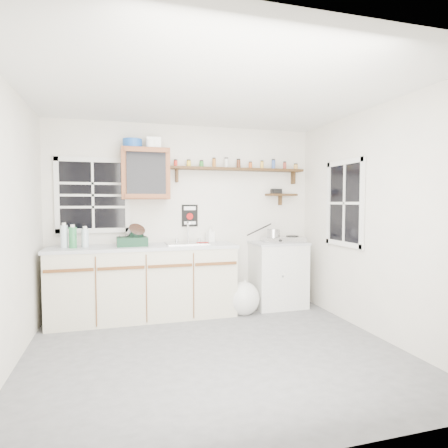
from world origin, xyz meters
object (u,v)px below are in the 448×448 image
at_px(upper_cabinet, 145,174).
at_px(dish_rack, 133,239).
at_px(right_cabinet, 278,274).
at_px(hotplate, 283,239).
at_px(spice_shelf, 239,169).
at_px(main_cabinet, 145,282).

distance_m(upper_cabinet, dish_rack, 0.85).
bearing_deg(dish_rack, right_cabinet, -0.30).
bearing_deg(hotplate, spice_shelf, 168.33).
height_order(spice_shelf, hotplate, spice_shelf).
xyz_separation_m(main_cabinet, right_cabinet, (1.83, 0.03, -0.01)).
bearing_deg(upper_cabinet, main_cabinet, -103.68).
bearing_deg(main_cabinet, spice_shelf, 9.23).
bearing_deg(spice_shelf, dish_rack, -171.29).
height_order(dish_rack, hotplate, dish_rack).
relative_size(upper_cabinet, spice_shelf, 0.34).
relative_size(right_cabinet, hotplate, 1.49).
height_order(upper_cabinet, hotplate, upper_cabinet).
bearing_deg(right_cabinet, dish_rack, -179.02).
height_order(upper_cabinet, spice_shelf, upper_cabinet).
relative_size(main_cabinet, hotplate, 3.77).
xyz_separation_m(spice_shelf, dish_rack, (-1.44, -0.22, -0.92)).
relative_size(right_cabinet, upper_cabinet, 1.40).
height_order(upper_cabinet, dish_rack, upper_cabinet).
bearing_deg(dish_rack, upper_cabinet, 40.85).
relative_size(right_cabinet, spice_shelf, 0.48).
height_order(main_cabinet, right_cabinet, main_cabinet).
bearing_deg(dish_rack, hotplate, -0.89).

